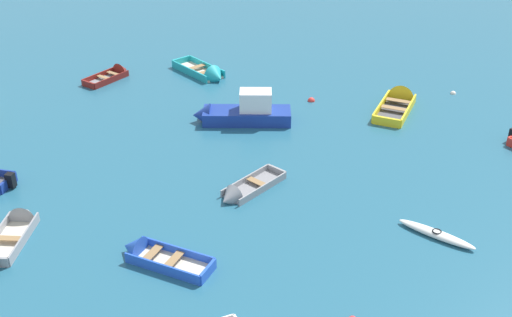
{
  "coord_description": "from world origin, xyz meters",
  "views": [
    {
      "loc": [
        -4.87,
        -8.11,
        15.71
      ],
      "look_at": [
        0.0,
        19.45,
        0.15
      ],
      "focal_mm": 44.34,
      "sensor_mm": 36.0,
      "label": 1
    }
  ],
  "objects_px": {
    "rowboat_maroon_near_camera": "(116,74)",
    "motor_launch_deep_blue_far_right": "(241,112)",
    "kayak_white_midfield_right": "(436,234)",
    "mooring_buoy_far_field": "(453,94)",
    "rowboat_turquoise_foreground_center": "(209,74)",
    "rowboat_blue_outer_left": "(149,254)",
    "rowboat_grey_near_left": "(239,193)",
    "mooring_buoy_between_boats_left": "(311,101)",
    "rowboat_grey_cluster_inner": "(18,226)",
    "rowboat_yellow_cluster_outer": "(399,101)"
  },
  "relations": [
    {
      "from": "rowboat_grey_near_left",
      "to": "mooring_buoy_between_boats_left",
      "type": "xyz_separation_m",
      "value": [
        5.99,
        9.98,
        -0.16
      ]
    },
    {
      "from": "rowboat_yellow_cluster_outer",
      "to": "rowboat_maroon_near_camera",
      "type": "relative_size",
      "value": 1.45
    },
    {
      "from": "rowboat_maroon_near_camera",
      "to": "rowboat_turquoise_foreground_center",
      "type": "height_order",
      "value": "rowboat_turquoise_foreground_center"
    },
    {
      "from": "rowboat_yellow_cluster_outer",
      "to": "rowboat_blue_outer_left",
      "type": "xyz_separation_m",
      "value": [
        -15.3,
        -12.48,
        -0.03
      ]
    },
    {
      "from": "rowboat_blue_outer_left",
      "to": "mooring_buoy_far_field",
      "type": "distance_m",
      "value": 23.48
    },
    {
      "from": "motor_launch_deep_blue_far_right",
      "to": "rowboat_grey_cluster_inner",
      "type": "bearing_deg",
      "value": -141.07
    },
    {
      "from": "motor_launch_deep_blue_far_right",
      "to": "rowboat_yellow_cluster_outer",
      "type": "bearing_deg",
      "value": 4.39
    },
    {
      "from": "kayak_white_midfield_right",
      "to": "rowboat_grey_near_left",
      "type": "bearing_deg",
      "value": 149.14
    },
    {
      "from": "motor_launch_deep_blue_far_right",
      "to": "rowboat_maroon_near_camera",
      "type": "xyz_separation_m",
      "value": [
        -7.17,
        8.35,
        -0.43
      ]
    },
    {
      "from": "rowboat_turquoise_foreground_center",
      "to": "mooring_buoy_between_boats_left",
      "type": "height_order",
      "value": "rowboat_turquoise_foreground_center"
    },
    {
      "from": "mooring_buoy_far_field",
      "to": "rowboat_maroon_near_camera",
      "type": "bearing_deg",
      "value": 162.38
    },
    {
      "from": "mooring_buoy_far_field",
      "to": "rowboat_grey_cluster_inner",
      "type": "bearing_deg",
      "value": -156.92
    },
    {
      "from": "mooring_buoy_far_field",
      "to": "mooring_buoy_between_boats_left",
      "type": "height_order",
      "value": "mooring_buoy_between_boats_left"
    },
    {
      "from": "rowboat_blue_outer_left",
      "to": "kayak_white_midfield_right",
      "type": "bearing_deg",
      "value": -3.13
    },
    {
      "from": "rowboat_turquoise_foreground_center",
      "to": "kayak_white_midfield_right",
      "type": "bearing_deg",
      "value": -69.13
    },
    {
      "from": "motor_launch_deep_blue_far_right",
      "to": "rowboat_grey_near_left",
      "type": "distance_m",
      "value": 7.94
    },
    {
      "from": "rowboat_blue_outer_left",
      "to": "rowboat_grey_near_left",
      "type": "height_order",
      "value": "rowboat_blue_outer_left"
    },
    {
      "from": "rowboat_blue_outer_left",
      "to": "rowboat_grey_near_left",
      "type": "distance_m",
      "value": 5.74
    },
    {
      "from": "motor_launch_deep_blue_far_right",
      "to": "rowboat_grey_cluster_inner",
      "type": "relative_size",
      "value": 1.45
    },
    {
      "from": "rowboat_grey_cluster_inner",
      "to": "rowboat_blue_outer_left",
      "type": "height_order",
      "value": "rowboat_blue_outer_left"
    },
    {
      "from": "motor_launch_deep_blue_far_right",
      "to": "mooring_buoy_between_boats_left",
      "type": "height_order",
      "value": "motor_launch_deep_blue_far_right"
    },
    {
      "from": "rowboat_turquoise_foreground_center",
      "to": "mooring_buoy_far_field",
      "type": "bearing_deg",
      "value": -19.9
    },
    {
      "from": "rowboat_grey_near_left",
      "to": "rowboat_blue_outer_left",
      "type": "bearing_deg",
      "value": -137.14
    },
    {
      "from": "rowboat_maroon_near_camera",
      "to": "rowboat_blue_outer_left",
      "type": "relative_size",
      "value": 0.84
    },
    {
      "from": "rowboat_turquoise_foreground_center",
      "to": "rowboat_grey_near_left",
      "type": "relative_size",
      "value": 1.27
    },
    {
      "from": "motor_launch_deep_blue_far_right",
      "to": "kayak_white_midfield_right",
      "type": "height_order",
      "value": "motor_launch_deep_blue_far_right"
    },
    {
      "from": "kayak_white_midfield_right",
      "to": "rowboat_maroon_near_camera",
      "type": "xyz_separation_m",
      "value": [
        -13.51,
        20.73,
        0.03
      ]
    },
    {
      "from": "rowboat_turquoise_foreground_center",
      "to": "mooring_buoy_far_field",
      "type": "height_order",
      "value": "rowboat_turquoise_foreground_center"
    },
    {
      "from": "kayak_white_midfield_right",
      "to": "mooring_buoy_between_boats_left",
      "type": "bearing_deg",
      "value": 96.43
    },
    {
      "from": "mooring_buoy_between_boats_left",
      "to": "rowboat_yellow_cluster_outer",
      "type": "bearing_deg",
      "value": -15.43
    },
    {
      "from": "rowboat_maroon_near_camera",
      "to": "mooring_buoy_between_boats_left",
      "type": "relative_size",
      "value": 7.28
    },
    {
      "from": "rowboat_grey_cluster_inner",
      "to": "rowboat_grey_near_left",
      "type": "relative_size",
      "value": 1.07
    },
    {
      "from": "rowboat_grey_cluster_inner",
      "to": "mooring_buoy_between_boats_left",
      "type": "xyz_separation_m",
      "value": [
        15.63,
        10.98,
        -0.2
      ]
    },
    {
      "from": "rowboat_turquoise_foreground_center",
      "to": "rowboat_grey_near_left",
      "type": "xyz_separation_m",
      "value": [
        -0.21,
        -14.89,
        -0.07
      ]
    },
    {
      "from": "motor_launch_deep_blue_far_right",
      "to": "rowboat_blue_outer_left",
      "type": "distance_m",
      "value": 12.96
    },
    {
      "from": "rowboat_blue_outer_left",
      "to": "rowboat_grey_near_left",
      "type": "bearing_deg",
      "value": 42.86
    },
    {
      "from": "rowboat_grey_cluster_inner",
      "to": "rowboat_maroon_near_camera",
      "type": "xyz_separation_m",
      "value": [
        3.75,
        17.17,
        -0.02
      ]
    },
    {
      "from": "rowboat_maroon_near_camera",
      "to": "motor_launch_deep_blue_far_right",
      "type": "bearing_deg",
      "value": -49.34
    },
    {
      "from": "mooring_buoy_between_boats_left",
      "to": "rowboat_grey_near_left",
      "type": "bearing_deg",
      "value": -120.95
    },
    {
      "from": "rowboat_blue_outer_left",
      "to": "motor_launch_deep_blue_far_right",
      "type": "bearing_deg",
      "value": 64.92
    },
    {
      "from": "motor_launch_deep_blue_far_right",
      "to": "rowboat_turquoise_foreground_center",
      "type": "xyz_separation_m",
      "value": [
        -1.07,
        7.07,
        -0.38
      ]
    },
    {
      "from": "rowboat_maroon_near_camera",
      "to": "mooring_buoy_far_field",
      "type": "height_order",
      "value": "rowboat_maroon_near_camera"
    },
    {
      "from": "rowboat_yellow_cluster_outer",
      "to": "rowboat_maroon_near_camera",
      "type": "bearing_deg",
      "value": 155.9
    },
    {
      "from": "motor_launch_deep_blue_far_right",
      "to": "mooring_buoy_between_boats_left",
      "type": "distance_m",
      "value": 5.21
    },
    {
      "from": "rowboat_maroon_near_camera",
      "to": "rowboat_grey_near_left",
      "type": "xyz_separation_m",
      "value": [
        5.89,
        -16.17,
        -0.02
      ]
    },
    {
      "from": "kayak_white_midfield_right",
      "to": "mooring_buoy_far_field",
      "type": "bearing_deg",
      "value": 62.2
    },
    {
      "from": "rowboat_yellow_cluster_outer",
      "to": "rowboat_grey_near_left",
      "type": "xyz_separation_m",
      "value": [
        -11.09,
        -8.58,
        -0.07
      ]
    },
    {
      "from": "mooring_buoy_far_field",
      "to": "rowboat_grey_near_left",
      "type": "bearing_deg",
      "value": -147.67
    },
    {
      "from": "rowboat_grey_cluster_inner",
      "to": "mooring_buoy_between_boats_left",
      "type": "relative_size",
      "value": 8.86
    },
    {
      "from": "rowboat_blue_outer_left",
      "to": "rowboat_grey_near_left",
      "type": "relative_size",
      "value": 1.04
    }
  ]
}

